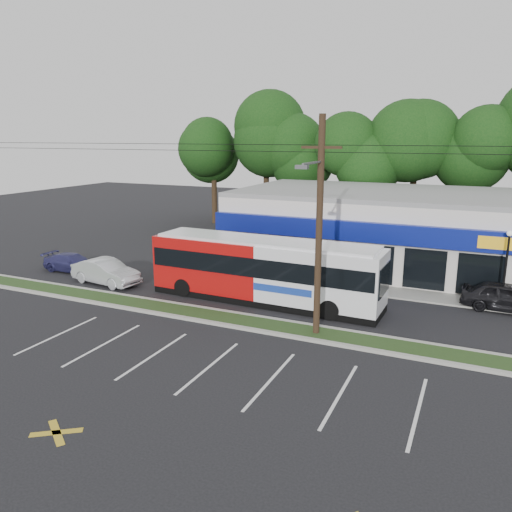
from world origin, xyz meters
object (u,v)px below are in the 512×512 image
object	(u,v)px
utility_pole	(315,221)
pedestrian_b	(355,278)
car_silver	(106,272)
pedestrian_a	(338,274)
metrobus	(264,269)
car_dark	(507,297)
lamp_post	(507,260)
car_blue	(72,263)

from	to	relation	value
utility_pole	pedestrian_b	world-z (taller)	utility_pole
utility_pole	car_silver	distance (m)	15.36
pedestrian_a	car_silver	bearing A→B (deg)	-4.51
metrobus	car_dark	distance (m)	12.99
car_dark	pedestrian_a	bearing A→B (deg)	93.97
lamp_post	utility_pole	bearing A→B (deg)	-136.05
metrobus	pedestrian_a	world-z (taller)	metrobus
car_silver	car_blue	size ratio (longest dim) A/B	1.12
car_dark	car_silver	size ratio (longest dim) A/B	0.96
car_silver	pedestrian_b	world-z (taller)	pedestrian_b
pedestrian_b	car_blue	bearing A→B (deg)	2.02
metrobus	pedestrian_b	distance (m)	5.88
car_blue	pedestrian_b	world-z (taller)	pedestrian_b
metrobus	lamp_post	bearing A→B (deg)	20.90
utility_pole	lamp_post	distance (m)	11.67
car_dark	utility_pole	bearing A→B (deg)	136.58
metrobus	pedestrian_a	distance (m)	5.18
metrobus	car_silver	size ratio (longest dim) A/B	2.82
car_blue	pedestrian_b	size ratio (longest dim) A/B	2.63
lamp_post	metrobus	world-z (taller)	lamp_post
lamp_post	pedestrian_a	bearing A→B (deg)	-178.09
car_dark	pedestrian_b	world-z (taller)	pedestrian_b
utility_pole	lamp_post	size ratio (longest dim) A/B	11.76
pedestrian_b	metrobus	bearing A→B (deg)	34.91
pedestrian_b	car_silver	bearing A→B (deg)	9.99
metrobus	car_blue	xyz separation A→B (m)	(-14.55, 0.38, -1.27)
lamp_post	pedestrian_a	world-z (taller)	lamp_post
car_dark	pedestrian_a	size ratio (longest dim) A/B	2.38
utility_pole	car_blue	bearing A→B (deg)	167.95
metrobus	car_silver	xyz separation A→B (m)	(-10.43, -1.00, -1.11)
pedestrian_a	metrobus	bearing A→B (deg)	26.98
pedestrian_a	car_blue	bearing A→B (deg)	-13.18
utility_pole	pedestrian_b	size ratio (longest dim) A/B	31.07
metrobus	car_dark	bearing A→B (deg)	18.45
lamp_post	car_silver	distance (m)	23.28
utility_pole	metrobus	xyz separation A→B (m)	(-3.99, 3.57, -3.53)
utility_pole	pedestrian_a	world-z (taller)	utility_pole
car_dark	pedestrian_a	distance (m)	9.22
car_dark	car_blue	world-z (taller)	car_dark
car_silver	car_dark	bearing A→B (deg)	-70.91
lamp_post	metrobus	distance (m)	12.92
lamp_post	pedestrian_b	world-z (taller)	lamp_post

